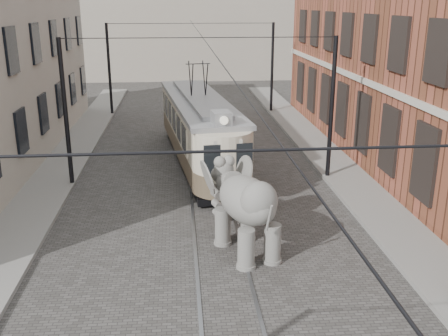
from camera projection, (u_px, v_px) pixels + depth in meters
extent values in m
plane|color=#464341|center=(218.00, 245.00, 16.17)|extent=(120.00, 120.00, 0.00)
cube|color=slate|center=(403.00, 236.00, 16.64)|extent=(2.00, 60.00, 0.15)
cube|color=slate|center=(4.00, 251.00, 15.60)|extent=(2.00, 60.00, 0.15)
cube|color=brown|center=(440.00, 31.00, 23.77)|extent=(8.00, 26.00, 12.00)
cube|color=gray|center=(187.00, 5.00, 51.93)|extent=(28.00, 10.00, 14.00)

